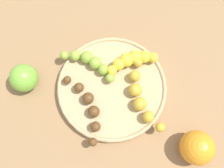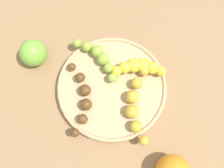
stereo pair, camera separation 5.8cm
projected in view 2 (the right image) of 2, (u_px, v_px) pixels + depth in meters
The scene contains 7 objects.
ground_plane at pixel (112, 89), 0.62m from camera, with size 2.40×2.40×0.00m, color #936D47.
fruit_bowl at pixel (112, 87), 0.61m from camera, with size 0.27×0.27×0.02m.
banana_overripe at pixel (82, 98), 0.58m from camera, with size 0.08×0.17×0.03m.
banana_spotted at pixel (136, 104), 0.57m from camera, with size 0.10×0.17×0.03m.
banana_yellow at pixel (138, 67), 0.60m from camera, with size 0.12×0.07×0.04m.
banana_green at pixel (98, 57), 0.61m from camera, with size 0.07×0.14×0.03m.
apple_green at pixel (33, 53), 0.61m from camera, with size 0.07×0.07×0.07m, color #72B238.
Camera 2 is at (0.07, 0.17, 0.59)m, focal length 39.76 mm.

